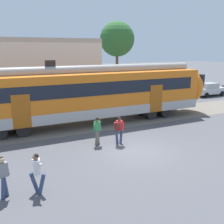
{
  "coord_description": "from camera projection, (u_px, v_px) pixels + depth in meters",
  "views": [
    {
      "loc": [
        -7.15,
        -11.63,
        5.5
      ],
      "look_at": [
        -0.2,
        2.8,
        1.6
      ],
      "focal_mm": 42.0,
      "sensor_mm": 36.0,
      "label": 1
    }
  ],
  "objects": [
    {
      "name": "ground_plane",
      "position": [
        137.0,
        150.0,
        14.49
      ],
      "size": [
        160.0,
        160.0,
        0.0
      ],
      "primitive_type": "plane",
      "color": "#515156"
    },
    {
      "name": "pedestrian_red",
      "position": [
        119.0,
        128.0,
        15.23
      ],
      "size": [
        0.67,
        0.51,
        1.67
      ],
      "color": "navy",
      "rests_on": "ground"
    },
    {
      "name": "pedestrian_white",
      "position": [
        37.0,
        171.0,
        9.97
      ],
      "size": [
        0.61,
        0.61,
        1.67
      ],
      "color": "navy",
      "rests_on": "ground"
    },
    {
      "name": "parked_car_red",
      "position": [
        177.0,
        93.0,
        28.75
      ],
      "size": [
        4.05,
        1.85,
        1.54
      ],
      "color": "#B22323",
      "rests_on": "ground"
    },
    {
      "name": "pedestrian_green",
      "position": [
        97.0,
        129.0,
        15.14
      ],
      "size": [
        0.55,
        0.63,
        1.67
      ],
      "color": "#6B6051",
      "rests_on": "ground"
    },
    {
      "name": "parked_car_silver",
      "position": [
        209.0,
        89.0,
        31.0
      ],
      "size": [
        4.02,
        1.8,
        1.54
      ],
      "color": "#B7BABF",
      "rests_on": "ground"
    },
    {
      "name": "street_tree_right",
      "position": [
        117.0,
        39.0,
        29.85
      ],
      "size": [
        3.95,
        3.95,
        8.52
      ],
      "color": "brown",
      "rests_on": "ground"
    },
    {
      "name": "pedestrian_grey",
      "position": [
        2.0,
        173.0,
        9.71
      ],
      "size": [
        0.53,
        0.71,
        1.67
      ],
      "color": "navy",
      "rests_on": "ground"
    }
  ]
}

